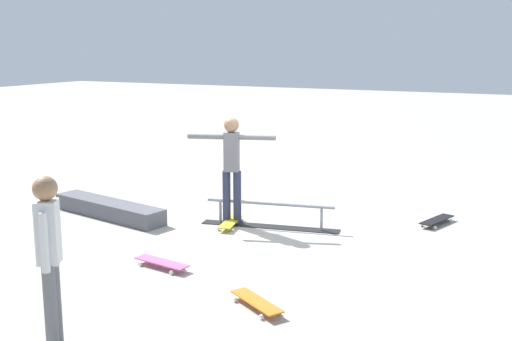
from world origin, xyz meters
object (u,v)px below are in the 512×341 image
object	(u,v)px
skateboard_main	(231,222)
loose_skateboard_black	(437,220)
grind_rail	(270,216)
loose_skateboard_orange	(256,302)
loose_skateboard_pink	(162,262)
bystander_white_shirt	(49,253)
skate_ledge	(109,209)
skater_main	(232,163)

from	to	relation	value
skateboard_main	loose_skateboard_black	xyz separation A→B (m)	(-2.91, -1.53, 0.00)
grind_rail	loose_skateboard_orange	bearing A→B (deg)	101.24
skateboard_main	loose_skateboard_pink	xyz separation A→B (m)	(-0.09, 2.06, 0.00)
grind_rail	bystander_white_shirt	world-z (taller)	bystander_white_shirt
skate_ledge	skater_main	bearing A→B (deg)	-166.34
grind_rail	skate_ledge	distance (m)	2.74
grind_rail	loose_skateboard_pink	world-z (taller)	grind_rail
skater_main	skateboard_main	size ratio (longest dim) A/B	2.09
skater_main	skateboard_main	bearing A→B (deg)	-90.17
loose_skateboard_orange	skateboard_main	bearing A→B (deg)	155.03
bystander_white_shirt	loose_skateboard_pink	size ratio (longest dim) A/B	2.03
skate_ledge	skater_main	world-z (taller)	skater_main
skater_main	loose_skateboard_black	size ratio (longest dim) A/B	2.09
loose_skateboard_pink	loose_skateboard_orange	bearing A→B (deg)	-10.90
grind_rail	skater_main	xyz separation A→B (m)	(0.61, 0.13, 0.83)
skateboard_main	loose_skateboard_black	bearing A→B (deg)	-74.07
bystander_white_shirt	loose_skateboard_pink	xyz separation A→B (m)	(0.32, -2.26, -0.87)
skater_main	skateboard_main	xyz separation A→B (m)	(-0.04, 0.11, -0.93)
skater_main	skateboard_main	distance (m)	0.93
skater_main	loose_skateboard_orange	world-z (taller)	skater_main
bystander_white_shirt	loose_skateboard_orange	size ratio (longest dim) A/B	2.12
loose_skateboard_black	skate_ledge	bearing A→B (deg)	128.50
grind_rail	skate_ledge	xyz separation A→B (m)	(2.66, 0.63, -0.04)
skateboard_main	loose_skateboard_orange	xyz separation A→B (m)	(-1.74, 2.67, 0.00)
grind_rail	loose_skateboard_pink	bearing A→B (deg)	67.49
loose_skateboard_black	loose_skateboard_pink	bearing A→B (deg)	159.34
skateboard_main	loose_skateboard_pink	bearing A→B (deg)	170.69
skater_main	loose_skateboard_orange	xyz separation A→B (m)	(-1.78, 2.78, -0.93)
skate_ledge	loose_skateboard_black	distance (m)	5.37
skate_ledge	loose_skateboard_orange	xyz separation A→B (m)	(-3.84, 2.28, -0.06)
skateboard_main	bystander_white_shirt	xyz separation A→B (m)	(-0.41, 4.32, 0.87)
skater_main	loose_skateboard_pink	bearing A→B (deg)	-105.09
skate_ledge	bystander_white_shirt	size ratio (longest dim) A/B	1.38
bystander_white_shirt	loose_skateboard_black	world-z (taller)	bystander_white_shirt
skate_ledge	loose_skateboard_pink	bearing A→B (deg)	142.58
grind_rail	loose_skateboard_black	distance (m)	2.68
bystander_white_shirt	skater_main	bearing A→B (deg)	155.00
skater_main	bystander_white_shirt	xyz separation A→B (m)	(-0.45, 4.43, -0.06)
skateboard_main	loose_skateboard_orange	world-z (taller)	same
grind_rail	skate_ledge	world-z (taller)	grind_rail
skater_main	loose_skateboard_black	distance (m)	3.41
grind_rail	bystander_white_shirt	size ratio (longest dim) A/B	1.33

